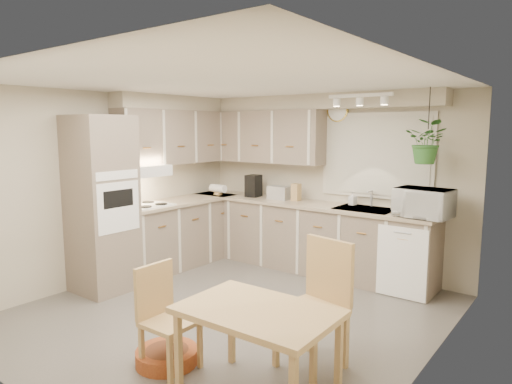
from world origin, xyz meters
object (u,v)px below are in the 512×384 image
(pet_bed, at_px, (167,356))
(microwave, at_px, (423,200))
(dining_table, at_px, (257,355))
(chair_left, at_px, (170,319))
(chair_back, at_px, (311,306))
(braided_rug, at_px, (238,301))

(pet_bed, height_order, microwave, microwave)
(dining_table, distance_m, chair_left, 0.81)
(dining_table, bearing_deg, chair_back, 83.36)
(microwave, bearing_deg, pet_bed, -107.12)
(dining_table, height_order, chair_back, chair_back)
(chair_left, height_order, braided_rug, chair_left)
(pet_bed, bearing_deg, chair_left, -23.47)
(chair_back, bearing_deg, microwave, -84.80)
(chair_back, relative_size, microwave, 1.74)
(chair_back, height_order, pet_bed, chair_back)
(braided_rug, relative_size, microwave, 1.76)
(braided_rug, height_order, pet_bed, pet_bed)
(microwave, bearing_deg, chair_left, -104.94)
(dining_table, xyz_separation_m, microwave, (0.27, 2.78, 0.80))
(braided_rug, relative_size, pet_bed, 2.04)
(dining_table, relative_size, chair_back, 1.05)
(chair_back, relative_size, braided_rug, 0.99)
(chair_back, distance_m, pet_bed, 1.28)
(pet_bed, bearing_deg, dining_table, 2.97)
(pet_bed, bearing_deg, microwave, 67.31)
(chair_back, distance_m, braided_rug, 1.64)
(dining_table, xyz_separation_m, pet_bed, (-0.91, -0.05, -0.28))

